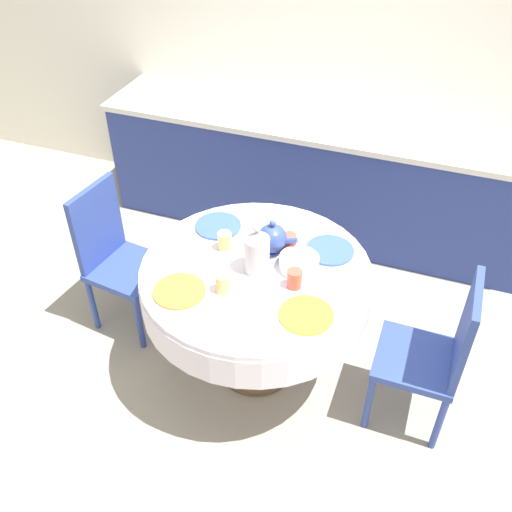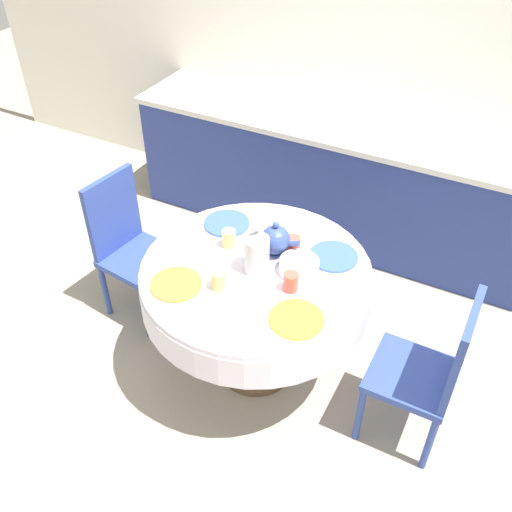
{
  "view_description": "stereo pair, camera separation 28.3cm",
  "coord_description": "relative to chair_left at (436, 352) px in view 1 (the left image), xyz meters",
  "views": [
    {
      "loc": [
        0.76,
        -2.05,
        2.64
      ],
      "look_at": [
        0.0,
        0.0,
        0.84
      ],
      "focal_mm": 40.0,
      "sensor_mm": 36.0,
      "label": 1
    },
    {
      "loc": [
        1.01,
        -1.94,
        2.64
      ],
      "look_at": [
        0.0,
        0.0,
        0.84
      ],
      "focal_mm": 40.0,
      "sensor_mm": 36.0,
      "label": 2
    }
  ],
  "objects": [
    {
      "name": "cup_far_right",
      "position": [
        -0.83,
        0.21,
        0.31
      ],
      "size": [
        0.07,
        0.07,
        0.1
      ],
      "primitive_type": "cylinder",
      "color": "#CC4C3D",
      "rests_on": "dining_table"
    },
    {
      "name": "plate_far_right",
      "position": [
        -0.63,
        0.26,
        0.26
      ],
      "size": [
        0.26,
        0.26,
        0.01
      ],
      "primitive_type": "cylinder",
      "color": "#3856AD",
      "rests_on": "dining_table"
    },
    {
      "name": "plate_near_right",
      "position": [
        -0.61,
        -0.23,
        0.26
      ],
      "size": [
        0.26,
        0.26,
        0.01
      ],
      "primitive_type": "cylinder",
      "color": "yellow",
      "rests_on": "dining_table"
    },
    {
      "name": "plate_near_left",
      "position": [
        -1.23,
        -0.29,
        0.26
      ],
      "size": [
        0.26,
        0.26,
        0.01
      ],
      "primitive_type": "cylinder",
      "color": "orange",
      "rests_on": "dining_table"
    },
    {
      "name": "teapot",
      "position": [
        -0.91,
        0.16,
        0.35
      ],
      "size": [
        0.21,
        0.15,
        0.2
      ],
      "color": "#33478E",
      "rests_on": "dining_table"
    },
    {
      "name": "coffee_carafe",
      "position": [
        -0.93,
        -0.0,
        0.38
      ],
      "size": [
        0.13,
        0.13,
        0.28
      ],
      "color": "#B2B2B7",
      "rests_on": "dining_table"
    },
    {
      "name": "wall_back",
      "position": [
        -0.94,
        1.82,
        0.79
      ],
      "size": [
        7.0,
        0.05,
        2.6
      ],
      "color": "silver",
      "rests_on": "ground_plane"
    },
    {
      "name": "fruit_bowl",
      "position": [
        -0.74,
        0.08,
        0.29
      ],
      "size": [
        0.2,
        0.2,
        0.07
      ],
      "primitive_type": "cylinder",
      "color": "silver",
      "rests_on": "dining_table"
    },
    {
      "name": "chair_right",
      "position": [
        -1.88,
        0.12,
        0.0
      ],
      "size": [
        0.45,
        0.45,
        0.93
      ],
      "rotation": [
        0.0,
        0.0,
        -1.7
      ],
      "color": "#2D428E",
      "rests_on": "ground_plane"
    },
    {
      "name": "cup_near_right",
      "position": [
        -0.72,
        -0.06,
        0.31
      ],
      "size": [
        0.07,
        0.07,
        0.1
      ],
      "primitive_type": "cylinder",
      "color": "#CC4C3D",
      "rests_on": "dining_table"
    },
    {
      "name": "cup_near_left",
      "position": [
        -1.03,
        -0.21,
        0.31
      ],
      "size": [
        0.07,
        0.07,
        0.1
      ],
      "primitive_type": "cylinder",
      "color": "#DBB766",
      "rests_on": "dining_table"
    },
    {
      "name": "plate_far_left",
      "position": [
        -1.26,
        0.26,
        0.26
      ],
      "size": [
        0.26,
        0.26,
        0.01
      ],
      "primitive_type": "cylinder",
      "color": "#3856AD",
      "rests_on": "dining_table"
    },
    {
      "name": "kitchen_counter",
      "position": [
        -0.94,
        1.48,
        -0.06
      ],
      "size": [
        3.24,
        0.64,
        0.89
      ],
      "color": "navy",
      "rests_on": "ground_plane"
    },
    {
      "name": "ground_plane",
      "position": [
        -0.94,
        0.0,
        -0.51
      ],
      "size": [
        12.0,
        12.0,
        0.0
      ],
      "primitive_type": "plane",
      "color": "#9E937F"
    },
    {
      "name": "dining_table",
      "position": [
        -0.94,
        0.0,
        0.13
      ],
      "size": [
        1.19,
        1.19,
        0.76
      ],
      "color": "brown",
      "rests_on": "ground_plane"
    },
    {
      "name": "cup_far_left",
      "position": [
        -1.15,
        0.1,
        0.31
      ],
      "size": [
        0.07,
        0.07,
        0.1
      ],
      "primitive_type": "cylinder",
      "color": "#DBB766",
      "rests_on": "dining_table"
    },
    {
      "name": "chair_left",
      "position": [
        0.0,
        0.0,
        0.0
      ],
      "size": [
        0.4,
        0.4,
        0.93
      ],
      "rotation": [
        0.0,
        0.0,
        1.57
      ],
      "color": "#2D428E",
      "rests_on": "ground_plane"
    }
  ]
}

